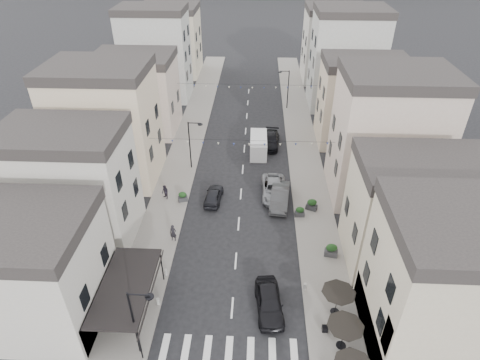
% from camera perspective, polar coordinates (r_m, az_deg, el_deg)
% --- Properties ---
extents(sidewalk_left, '(4.00, 76.00, 0.12)m').
position_cam_1_polar(sidewalk_left, '(53.29, -7.46, 5.20)').
color(sidewalk_left, slate).
rests_on(sidewalk_left, ground).
extents(sidewalk_right, '(4.00, 76.00, 0.12)m').
position_cam_1_polar(sidewalk_right, '(52.86, 8.84, 4.83)').
color(sidewalk_right, slate).
rests_on(sidewalk_right, ground).
extents(boutique_building, '(12.00, 8.00, 8.00)m').
position_cam_1_polar(boutique_building, '(33.25, -29.67, -11.53)').
color(boutique_building, '#B6B2A7').
rests_on(boutique_building, ground).
extents(bistro_building, '(10.00, 8.00, 10.00)m').
position_cam_1_polar(bistro_building, '(30.09, 28.16, -13.72)').
color(bistro_building, '#B9AD93').
rests_on(bistro_building, ground).
extents(boutique_awning, '(3.77, 7.50, 3.28)m').
position_cam_1_polar(boutique_awning, '(30.51, -15.47, -14.41)').
color(boutique_awning, black).
rests_on(boutique_awning, ground).
extents(buildings_row_left, '(10.20, 54.16, 14.00)m').
position_cam_1_polar(buildings_row_left, '(57.54, -14.07, 13.31)').
color(buildings_row_left, '#B6B2A7').
rests_on(buildings_row_left, ground).
extents(buildings_row_right, '(10.20, 54.16, 14.50)m').
position_cam_1_polar(buildings_row_right, '(55.64, 16.36, 12.48)').
color(buildings_row_right, '#B9AD93').
rests_on(buildings_row_right, ground).
extents(cafe_terrace, '(2.50, 8.10, 2.53)m').
position_cam_1_polar(cafe_terrace, '(29.10, 14.69, -19.73)').
color(cafe_terrace, black).
rests_on(cafe_terrace, ground).
extents(streetlamp_left_near, '(1.70, 0.56, 6.00)m').
position_cam_1_polar(streetlamp_left_near, '(27.87, -14.45, -18.42)').
color(streetlamp_left_near, black).
rests_on(streetlamp_left_near, ground).
extents(streetlamp_left_far, '(1.70, 0.56, 6.00)m').
position_cam_1_polar(streetlamp_left_far, '(46.10, -6.87, 5.59)').
color(streetlamp_left_far, black).
rests_on(streetlamp_left_far, ground).
extents(streetlamp_right_far, '(1.70, 0.56, 6.00)m').
position_cam_1_polar(streetlamp_right_far, '(62.11, 6.62, 13.19)').
color(streetlamp_right_far, black).
rests_on(streetlamp_right_far, ground).
extents(bollards, '(11.66, 10.26, 0.60)m').
position_cam_1_polar(bollards, '(31.66, -1.18, -17.93)').
color(bollards, gray).
rests_on(bollards, ground).
extents(bunting_near, '(19.00, 0.28, 0.62)m').
position_cam_1_polar(bunting_near, '(41.09, 0.20, 5.24)').
color(bunting_near, black).
rests_on(bunting_near, ground).
extents(bunting_far, '(19.00, 0.28, 0.62)m').
position_cam_1_polar(bunting_far, '(55.68, 0.93, 13.10)').
color(bunting_far, black).
rests_on(bunting_far, ground).
extents(parked_car_a, '(2.45, 5.00, 1.64)m').
position_cam_1_polar(parked_car_a, '(31.65, 4.17, -16.91)').
color(parked_car_a, black).
rests_on(parked_car_a, ground).
extents(parked_car_b, '(2.33, 5.31, 1.70)m').
position_cam_1_polar(parked_car_b, '(41.60, 5.67, -2.38)').
color(parked_car_b, '#38393B').
rests_on(parked_car_b, ground).
extents(parked_car_c, '(2.74, 5.67, 1.55)m').
position_cam_1_polar(parked_car_c, '(42.81, 4.86, -1.28)').
color(parked_car_c, gray).
rests_on(parked_car_c, ground).
extents(parked_car_d, '(2.53, 5.31, 1.49)m').
position_cam_1_polar(parked_car_d, '(52.22, 4.40, 5.62)').
color(parked_car_d, black).
rests_on(parked_car_d, ground).
extents(parked_car_e, '(1.96, 4.18, 1.38)m').
position_cam_1_polar(parked_car_e, '(41.95, -3.78, -2.20)').
color(parked_car_e, black).
rests_on(parked_car_e, ground).
extents(delivery_van, '(2.09, 5.18, 2.47)m').
position_cam_1_polar(delivery_van, '(50.24, 2.65, 5.09)').
color(delivery_van, silver).
rests_on(delivery_van, ground).
extents(pedestrian_a, '(0.65, 0.45, 1.70)m').
position_cam_1_polar(pedestrian_a, '(37.29, -9.48, -7.45)').
color(pedestrian_a, black).
rests_on(pedestrian_a, sidewalk_left).
extents(pedestrian_b, '(0.99, 0.98, 1.61)m').
position_cam_1_polar(pedestrian_b, '(42.66, -10.60, -1.71)').
color(pedestrian_b, black).
rests_on(pedestrian_b, sidewalk_left).
extents(planter_la, '(1.11, 0.68, 1.19)m').
position_cam_1_polar(planter_la, '(34.36, -15.18, -13.43)').
color(planter_la, '#29282B').
rests_on(planter_la, sidewalk_left).
extents(planter_lb, '(1.09, 0.79, 1.10)m').
position_cam_1_polar(planter_lb, '(42.18, -8.15, -2.35)').
color(planter_lb, '#2E2E30').
rests_on(planter_lb, sidewalk_left).
extents(planter_ra, '(1.22, 0.81, 1.27)m').
position_cam_1_polar(planter_ra, '(36.39, 12.85, -9.69)').
color(planter_ra, '#333336').
rests_on(planter_ra, sidewalk_right).
extents(planter_rb, '(0.99, 0.59, 1.07)m').
position_cam_1_polar(planter_rb, '(40.18, 8.50, -4.49)').
color(planter_rb, '#313134').
rests_on(planter_rb, sidewalk_right).
extents(planter_rc, '(1.25, 1.01, 1.23)m').
position_cam_1_polar(planter_rc, '(41.19, 10.18, -3.45)').
color(planter_rc, '#292A2C').
rests_on(planter_rc, sidewalk_right).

